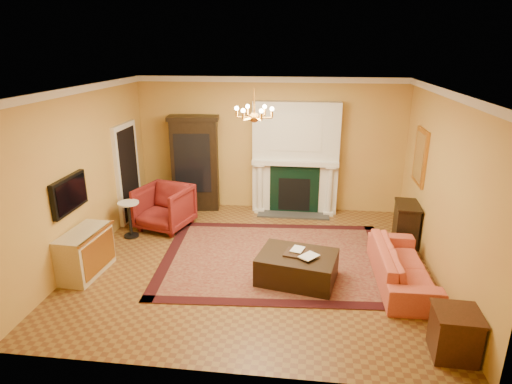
% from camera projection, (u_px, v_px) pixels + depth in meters
% --- Properties ---
extents(floor, '(6.00, 5.50, 0.02)m').
position_uv_depth(floor, '(254.00, 262.00, 7.58)').
color(floor, brown).
rests_on(floor, ground).
extents(ceiling, '(6.00, 5.50, 0.02)m').
position_uv_depth(ceiling, '(254.00, 88.00, 6.60)').
color(ceiling, silver).
rests_on(ceiling, wall_back).
extents(wall_back, '(6.00, 0.02, 3.00)m').
position_uv_depth(wall_back, '(270.00, 145.00, 9.68)').
color(wall_back, gold).
rests_on(wall_back, floor).
extents(wall_front, '(6.00, 0.02, 3.00)m').
position_uv_depth(wall_front, '(222.00, 259.00, 4.50)').
color(wall_front, gold).
rests_on(wall_front, floor).
extents(wall_left, '(0.02, 5.50, 3.00)m').
position_uv_depth(wall_left, '(83.00, 175.00, 7.44)').
color(wall_left, gold).
rests_on(wall_left, floor).
extents(wall_right, '(0.02, 5.50, 3.00)m').
position_uv_depth(wall_right, '(443.00, 188.00, 6.75)').
color(wall_right, gold).
rests_on(wall_right, floor).
extents(fireplace, '(1.90, 0.70, 2.50)m').
position_uv_depth(fireplace, '(295.00, 161.00, 9.54)').
color(fireplace, silver).
rests_on(fireplace, wall_back).
extents(crown_molding, '(6.00, 5.50, 0.12)m').
position_uv_depth(crown_molding, '(261.00, 87.00, 7.52)').
color(crown_molding, silver).
rests_on(crown_molding, ceiling).
extents(doorway, '(0.08, 1.05, 2.10)m').
position_uv_depth(doorway, '(128.00, 173.00, 9.17)').
color(doorway, silver).
rests_on(doorway, wall_left).
extents(tv_panel, '(0.09, 0.95, 0.58)m').
position_uv_depth(tv_panel, '(69.00, 194.00, 6.91)').
color(tv_panel, black).
rests_on(tv_panel, wall_left).
extents(gilt_mirror, '(0.06, 0.76, 1.05)m').
position_uv_depth(gilt_mirror, '(420.00, 157.00, 8.02)').
color(gilt_mirror, '#C48632').
rests_on(gilt_mirror, wall_right).
extents(chandelier, '(0.63, 0.55, 0.53)m').
position_uv_depth(chandelier, '(254.00, 114.00, 6.73)').
color(chandelier, '#BA8233').
rests_on(chandelier, ceiling).
extents(oriental_rug, '(4.27, 3.32, 0.02)m').
position_uv_depth(oriental_rug, '(276.00, 258.00, 7.68)').
color(oriental_rug, '#4B1010').
rests_on(oriental_rug, floor).
extents(china_cabinet, '(1.09, 0.61, 2.07)m').
position_uv_depth(china_cabinet, '(195.00, 165.00, 9.77)').
color(china_cabinet, black).
rests_on(china_cabinet, floor).
extents(wingback_armchair, '(1.18, 1.14, 1.00)m').
position_uv_depth(wingback_armchair, '(164.00, 205.00, 8.83)').
color(wingback_armchair, maroon).
rests_on(wingback_armchair, floor).
extents(pedestal_table, '(0.41, 0.41, 0.73)m').
position_uv_depth(pedestal_table, '(130.00, 217.00, 8.43)').
color(pedestal_table, black).
rests_on(pedestal_table, floor).
extents(commode, '(0.55, 1.05, 0.76)m').
position_uv_depth(commode, '(85.00, 253.00, 7.07)').
color(commode, beige).
rests_on(commode, floor).
extents(coral_sofa, '(0.63, 2.04, 0.79)m').
position_uv_depth(coral_sofa, '(403.00, 260.00, 6.79)').
color(coral_sofa, '#C5573E').
rests_on(coral_sofa, floor).
extents(end_table, '(0.53, 0.53, 0.59)m').
position_uv_depth(end_table, '(454.00, 335.00, 5.20)').
color(end_table, '#3D1C10').
rests_on(end_table, floor).
extents(console_table, '(0.46, 0.73, 0.78)m').
position_uv_depth(console_table, '(406.00, 225.00, 8.16)').
color(console_table, black).
rests_on(console_table, floor).
extents(leather_ottoman, '(1.36, 1.11, 0.45)m').
position_uv_depth(leather_ottoman, '(297.00, 267.00, 6.89)').
color(leather_ottoman, black).
rests_on(leather_ottoman, oriental_rug).
extents(ottoman_tray, '(0.49, 0.42, 0.03)m').
position_uv_depth(ottoman_tray, '(298.00, 254.00, 6.82)').
color(ottoman_tray, black).
rests_on(ottoman_tray, leather_ottoman).
extents(book_a, '(0.19, 0.08, 0.26)m').
position_uv_depth(book_a, '(292.00, 242.00, 6.90)').
color(book_a, gray).
rests_on(book_a, ottoman_tray).
extents(book_b, '(0.18, 0.16, 0.30)m').
position_uv_depth(book_b, '(304.00, 246.00, 6.71)').
color(book_b, gray).
rests_on(book_b, ottoman_tray).
extents(topiary_left, '(0.16, 0.16, 0.44)m').
position_uv_depth(topiary_left, '(273.00, 148.00, 9.47)').
color(topiary_left, gray).
rests_on(topiary_left, fireplace).
extents(topiary_right, '(0.16, 0.16, 0.44)m').
position_uv_depth(topiary_right, '(324.00, 150.00, 9.34)').
color(topiary_right, gray).
rests_on(topiary_right, fireplace).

